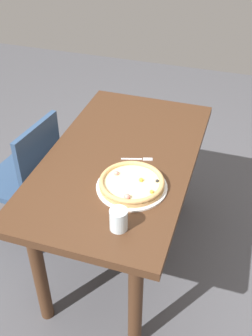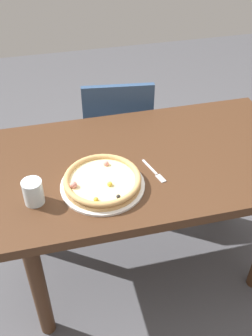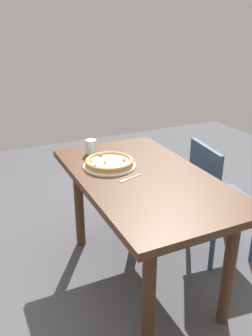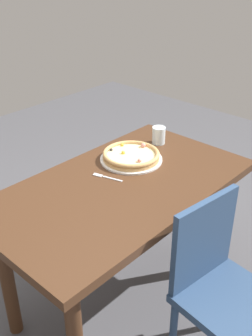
{
  "view_description": "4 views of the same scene",
  "coord_description": "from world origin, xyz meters",
  "px_view_note": "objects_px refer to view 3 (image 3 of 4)",
  "views": [
    {
      "loc": [
        1.62,
        0.55,
        2.01
      ],
      "look_at": [
        0.11,
        0.07,
        0.79
      ],
      "focal_mm": 42.89,
      "sensor_mm": 36.0,
      "label": 1
    },
    {
      "loc": [
        0.41,
        1.29,
        1.84
      ],
      "look_at": [
        0.11,
        0.07,
        0.79
      ],
      "focal_mm": 42.04,
      "sensor_mm": 36.0,
      "label": 2
    },
    {
      "loc": [
        -1.74,
        0.94,
        1.66
      ],
      "look_at": [
        0.11,
        0.07,
        0.79
      ],
      "focal_mm": 37.98,
      "sensor_mm": 36.0,
      "label": 3
    },
    {
      "loc": [
        -1.23,
        -1.17,
        1.8
      ],
      "look_at": [
        0.11,
        0.07,
        0.79
      ],
      "focal_mm": 43.13,
      "sensor_mm": 36.0,
      "label": 4
    }
  ],
  "objects_px": {
    "plate": "(109,166)",
    "pizza": "(109,162)",
    "dining_table": "(143,192)",
    "chair_near": "(217,197)",
    "fork": "(129,179)",
    "drinking_glass": "(91,147)"
  },
  "relations": [
    {
      "from": "plate",
      "to": "pizza",
      "type": "relative_size",
      "value": 1.09
    },
    {
      "from": "dining_table",
      "to": "chair_near",
      "type": "xyz_separation_m",
      "value": [
        0.01,
        -0.6,
        -0.17
      ]
    },
    {
      "from": "chair_near",
      "to": "plate",
      "type": "distance_m",
      "value": 0.81
    },
    {
      "from": "chair_near",
      "to": "plate",
      "type": "bearing_deg",
      "value": -99.11
    },
    {
      "from": "dining_table",
      "to": "chair_near",
      "type": "height_order",
      "value": "chair_near"
    },
    {
      "from": "fork",
      "to": "pizza",
      "type": "bearing_deg",
      "value": -99.35
    },
    {
      "from": "pizza",
      "to": "fork",
      "type": "distance_m",
      "value": 0.23
    },
    {
      "from": "drinking_glass",
      "to": "pizza",
      "type": "bearing_deg",
      "value": -174.61
    },
    {
      "from": "chair_near",
      "to": "pizza",
      "type": "xyz_separation_m",
      "value": [
        0.22,
        0.73,
        0.31
      ]
    },
    {
      "from": "dining_table",
      "to": "pizza",
      "type": "distance_m",
      "value": 0.3
    },
    {
      "from": "chair_near",
      "to": "pizza",
      "type": "distance_m",
      "value": 0.82
    },
    {
      "from": "pizza",
      "to": "plate",
      "type": "bearing_deg",
      "value": -161.15
    },
    {
      "from": "dining_table",
      "to": "chair_near",
      "type": "relative_size",
      "value": 1.55
    },
    {
      "from": "plate",
      "to": "pizza",
      "type": "bearing_deg",
      "value": 18.85
    },
    {
      "from": "plate",
      "to": "fork",
      "type": "height_order",
      "value": "plate"
    },
    {
      "from": "plate",
      "to": "pizza",
      "type": "height_order",
      "value": "pizza"
    },
    {
      "from": "chair_near",
      "to": "fork",
      "type": "relative_size",
      "value": 5.37
    },
    {
      "from": "pizza",
      "to": "chair_near",
      "type": "bearing_deg",
      "value": -106.6
    },
    {
      "from": "chair_near",
      "to": "plate",
      "type": "height_order",
      "value": "chair_near"
    },
    {
      "from": "dining_table",
      "to": "plate",
      "type": "distance_m",
      "value": 0.29
    },
    {
      "from": "dining_table",
      "to": "drinking_glass",
      "type": "distance_m",
      "value": 0.54
    },
    {
      "from": "plate",
      "to": "drinking_glass",
      "type": "distance_m",
      "value": 0.28
    }
  ]
}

